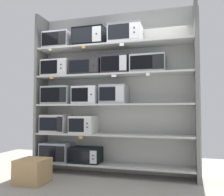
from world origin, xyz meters
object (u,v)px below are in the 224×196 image
(microwave_5, at_px, (86,95))
(microwave_11, at_px, (58,41))
(microwave_1, at_px, (86,155))
(microwave_3, at_px, (84,125))
(microwave_6, at_px, (114,95))
(microwave_12, at_px, (90,38))
(microwave_8, at_px, (87,68))
(microwave_13, at_px, (125,34))
(microwave_9, at_px, (116,65))
(shipping_carton, at_px, (33,171))
(microwave_2, at_px, (56,124))
(microwave_7, at_px, (58,69))
(microwave_4, at_px, (58,95))
(microwave_0, at_px, (57,152))
(microwave_10, at_px, (148,64))

(microwave_5, height_order, microwave_11, microwave_11)
(microwave_1, bearing_deg, microwave_3, -179.97)
(microwave_5, distance_m, microwave_6, 0.51)
(microwave_6, xyz_separation_m, microwave_12, (-0.45, -0.00, 1.01))
(microwave_5, relative_size, microwave_8, 0.81)
(microwave_8, xyz_separation_m, microwave_13, (0.70, 0.00, 0.53))
(microwave_8, bearing_deg, microwave_1, -179.36)
(microwave_8, bearing_deg, microwave_9, -0.01)
(shipping_carton, bearing_deg, microwave_12, 50.59)
(microwave_2, bearing_deg, microwave_5, -0.02)
(microwave_8, bearing_deg, microwave_11, -180.00)
(microwave_7, height_order, shipping_carton, microwave_7)
(microwave_8, distance_m, microwave_11, 0.77)
(microwave_4, bearing_deg, microwave_3, 0.01)
(microwave_6, bearing_deg, microwave_0, -179.98)
(microwave_3, distance_m, microwave_6, 0.75)
(microwave_4, relative_size, microwave_13, 0.94)
(microwave_0, relative_size, microwave_12, 0.91)
(microwave_0, relative_size, microwave_13, 0.92)
(microwave_3, xyz_separation_m, microwave_10, (1.13, 0.00, 1.00))
(microwave_2, distance_m, shipping_carton, 1.00)
(microwave_12, bearing_deg, microwave_0, 180.00)
(microwave_12, bearing_deg, microwave_8, 179.76)
(microwave_4, distance_m, microwave_11, 1.00)
(microwave_2, height_order, microwave_11, microwave_11)
(microwave_4, height_order, microwave_10, microwave_10)
(microwave_5, xyz_separation_m, microwave_12, (0.06, -0.00, 1.02))
(shipping_carton, bearing_deg, microwave_6, 35.08)
(microwave_8, xyz_separation_m, microwave_9, (0.53, -0.00, 0.02))
(microwave_3, xyz_separation_m, microwave_12, (0.10, -0.00, 1.53))
(microwave_0, xyz_separation_m, microwave_7, (-0.00, -0.00, 1.49))
(microwave_7, height_order, microwave_12, microwave_12)
(microwave_3, height_order, microwave_6, microwave_6)
(microwave_5, xyz_separation_m, shipping_carton, (-0.56, -0.75, -1.17))
(microwave_3, bearing_deg, microwave_4, -179.99)
(microwave_1, height_order, microwave_2, microwave_2)
(microwave_2, distance_m, microwave_8, 1.14)
(microwave_12, bearing_deg, microwave_11, 179.98)
(microwave_5, bearing_deg, microwave_6, 0.03)
(microwave_2, relative_size, microwave_11, 0.94)
(microwave_8, height_order, microwave_12, microwave_12)
(microwave_3, bearing_deg, microwave_2, 179.98)
(microwave_4, bearing_deg, shipping_carton, -90.56)
(microwave_1, height_order, microwave_6, microwave_6)
(microwave_2, relative_size, shipping_carton, 1.10)
(microwave_0, relative_size, microwave_3, 1.21)
(microwave_0, relative_size, microwave_10, 0.91)
(microwave_2, xyz_separation_m, microwave_6, (1.08, 0.00, 0.50))
(microwave_5, distance_m, shipping_carton, 1.49)
(microwave_13, bearing_deg, microwave_9, -179.94)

